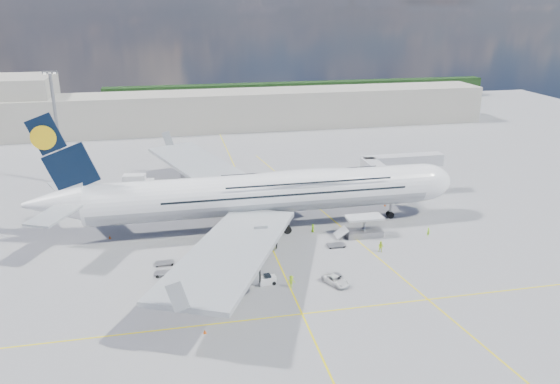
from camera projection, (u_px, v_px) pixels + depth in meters
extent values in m
plane|color=gray|center=(273.00, 251.00, 91.46)|extent=(300.00, 300.00, 0.00)
cube|color=yellow|center=(273.00, 251.00, 91.45)|extent=(0.25, 220.00, 0.01)
cube|color=yellow|center=(302.00, 314.00, 72.97)|extent=(120.00, 0.25, 0.01)
cube|color=yellow|center=(335.00, 222.00, 103.40)|extent=(14.16, 99.06, 0.01)
cylinder|color=white|center=(262.00, 193.00, 98.45)|extent=(62.00, 7.20, 7.20)
cylinder|color=#9EA0A5|center=(262.00, 194.00, 98.50)|extent=(60.76, 7.13, 7.13)
ellipsoid|color=white|center=(305.00, 180.00, 99.35)|extent=(36.00, 6.84, 3.76)
ellipsoid|color=white|center=(422.00, 182.00, 104.45)|extent=(11.52, 7.20, 7.20)
ellipsoid|color=black|center=(437.00, 178.00, 104.88)|extent=(3.84, 4.16, 1.44)
cone|color=white|center=(54.00, 203.00, 91.32)|extent=(10.00, 6.84, 6.84)
cube|color=black|center=(59.00, 152.00, 88.80)|extent=(11.02, 0.46, 14.61)
cylinder|color=yellow|center=(44.00, 137.00, 87.57)|extent=(4.00, 0.60, 4.00)
cube|color=#999EA3|center=(209.00, 171.00, 115.78)|extent=(25.49, 39.15, 3.35)
cube|color=#999EA3|center=(232.00, 250.00, 78.82)|extent=(25.49, 39.15, 3.35)
cylinder|color=#B7BABF|center=(237.00, 191.00, 110.61)|extent=(5.20, 3.50, 3.50)
cylinder|color=#B7BABF|center=(210.00, 177.00, 119.44)|extent=(5.20, 3.50, 3.50)
cylinder|color=#B7BABF|center=(258.00, 241.00, 87.51)|extent=(5.20, 3.50, 3.50)
cylinder|color=#B7BABF|center=(239.00, 274.00, 76.94)|extent=(5.20, 3.50, 3.50)
cylinder|color=gray|center=(391.00, 207.00, 104.81)|extent=(0.44, 0.44, 3.80)
cylinder|color=black|center=(390.00, 214.00, 105.32)|extent=(1.30, 0.90, 1.30)
cylinder|color=gray|center=(263.00, 217.00, 99.97)|extent=(0.56, 0.56, 3.80)
cylinder|color=black|center=(260.00, 218.00, 103.40)|extent=(1.50, 0.90, 1.50)
cube|color=#B7B7BC|center=(376.00, 170.00, 111.14)|extent=(3.00, 10.00, 2.60)
cube|color=#B7B7BC|center=(402.00, 161.00, 117.31)|extent=(18.00, 3.00, 2.60)
cylinder|color=gray|center=(378.00, 181.00, 115.47)|extent=(0.80, 0.80, 7.10)
cylinder|color=black|center=(377.00, 195.00, 116.49)|extent=(0.90, 0.80, 0.90)
cylinder|color=gray|center=(435.00, 174.00, 120.03)|extent=(1.00, 1.00, 7.10)
cube|color=gray|center=(434.00, 188.00, 121.06)|extent=(2.00, 2.00, 0.80)
cylinder|color=#B7B7BC|center=(383.00, 175.00, 107.63)|extent=(3.60, 3.60, 2.80)
cube|color=silver|center=(364.00, 217.00, 96.27)|extent=(6.50, 3.20, 0.35)
cube|color=gray|center=(363.00, 233.00, 97.24)|extent=(6.50, 3.20, 1.10)
cube|color=gray|center=(364.00, 225.00, 96.75)|extent=(0.22, 1.99, 3.00)
cylinder|color=black|center=(352.00, 238.00, 95.70)|extent=(0.70, 0.30, 0.70)
cube|color=silver|center=(341.00, 232.00, 96.28)|extent=(2.16, 2.60, 1.60)
cylinder|color=gray|center=(58.00, 130.00, 121.17)|extent=(0.70, 0.70, 25.00)
cube|color=gray|center=(50.00, 72.00, 116.98)|extent=(3.00, 0.40, 0.60)
cube|color=#B2AD9E|center=(217.00, 111.00, 177.25)|extent=(180.00, 16.00, 12.00)
cube|color=#193814|center=(302.00, 92.00, 227.23)|extent=(160.00, 6.00, 8.00)
cube|color=gray|center=(164.00, 263.00, 86.52)|extent=(3.08, 1.86, 0.18)
cylinder|color=black|center=(157.00, 266.00, 85.79)|extent=(0.43, 0.18, 0.43)
cylinder|color=black|center=(172.00, 261.00, 87.33)|extent=(0.43, 0.18, 0.43)
cube|color=gray|center=(204.00, 260.00, 87.17)|extent=(3.74, 2.81, 0.20)
cylinder|color=black|center=(196.00, 264.00, 86.34)|extent=(0.49, 0.20, 0.49)
cylinder|color=black|center=(212.00, 259.00, 88.09)|extent=(0.49, 0.20, 0.49)
cube|color=gray|center=(182.00, 287.00, 79.13)|extent=(3.34, 2.30, 0.18)
cylinder|color=black|center=(174.00, 291.00, 78.38)|extent=(0.45, 0.18, 0.45)
cylinder|color=black|center=(191.00, 285.00, 79.97)|extent=(0.45, 0.18, 0.45)
cube|color=silver|center=(182.00, 282.00, 78.87)|extent=(2.53, 2.01, 1.52)
cube|color=gray|center=(166.00, 273.00, 83.17)|extent=(3.65, 2.34, 0.20)
cylinder|color=black|center=(157.00, 277.00, 82.33)|extent=(0.50, 0.20, 0.50)
cylinder|color=black|center=(175.00, 271.00, 84.12)|extent=(0.50, 0.20, 0.50)
cube|color=gray|center=(333.00, 275.00, 82.59)|extent=(2.79, 1.81, 0.16)
cylinder|color=black|center=(327.00, 278.00, 81.95)|extent=(0.38, 0.16, 0.38)
cylinder|color=black|center=(338.00, 274.00, 83.31)|extent=(0.38, 0.16, 0.38)
cube|color=gray|center=(336.00, 245.00, 92.88)|extent=(3.10, 1.67, 0.18)
cylinder|color=black|center=(330.00, 248.00, 92.11)|extent=(0.45, 0.18, 0.45)
cylinder|color=black|center=(342.00, 243.00, 93.73)|extent=(0.45, 0.18, 0.45)
cube|color=silver|center=(267.00, 280.00, 80.44)|extent=(2.65, 1.49, 1.17)
cube|color=black|center=(267.00, 276.00, 80.20)|extent=(1.03, 1.19, 0.45)
cylinder|color=black|center=(262.00, 285.00, 79.92)|extent=(0.58, 0.23, 0.58)
cylinder|color=black|center=(273.00, 280.00, 81.19)|extent=(0.58, 0.23, 0.58)
cube|color=gray|center=(196.00, 184.00, 121.63)|extent=(6.99, 2.87, 2.12)
cube|color=silver|center=(192.00, 176.00, 120.82)|extent=(5.20, 2.89, 2.33)
cube|color=silver|center=(208.00, 179.00, 121.82)|extent=(2.02, 2.52, 1.69)
cube|color=black|center=(211.00, 178.00, 121.90)|extent=(0.26, 2.12, 0.95)
cylinder|color=black|center=(207.00, 187.00, 121.11)|extent=(1.16, 0.37, 1.16)
cylinder|color=black|center=(186.00, 185.00, 122.46)|extent=(1.16, 0.37, 1.16)
cube|color=#DF510B|center=(193.00, 179.00, 121.06)|extent=(5.26, 2.94, 0.53)
cube|color=gray|center=(138.00, 188.00, 119.52)|extent=(6.70, 3.19, 1.98)
cube|color=silver|center=(134.00, 180.00, 118.76)|extent=(5.04, 3.07, 2.18)
cube|color=silver|center=(150.00, 183.00, 119.70)|extent=(2.06, 2.49, 1.59)
cube|color=black|center=(153.00, 182.00, 119.77)|extent=(0.40, 1.99, 0.89)
cylinder|color=black|center=(149.00, 190.00, 119.03)|extent=(1.09, 0.35, 1.09)
cylinder|color=black|center=(129.00, 188.00, 120.29)|extent=(1.09, 0.35, 1.09)
imported|color=silver|center=(336.00, 280.00, 80.43)|extent=(3.87, 5.02, 1.27)
imported|color=#A8F619|center=(428.00, 232.00, 96.92)|extent=(0.69, 0.57, 1.62)
imported|color=#B4DE17|center=(381.00, 247.00, 90.61)|extent=(1.22, 1.16, 1.99)
imported|color=#CDF319|center=(197.00, 254.00, 88.38)|extent=(0.86, 1.05, 1.68)
imported|color=#94E217|center=(313.00, 228.00, 98.66)|extent=(0.68, 0.86, 1.55)
imported|color=#ADE418|center=(291.00, 282.00, 79.38)|extent=(1.30, 0.80, 1.94)
cone|color=#DF510B|center=(385.00, 205.00, 111.36)|extent=(0.44, 0.44, 0.56)
cube|color=#DF510B|center=(385.00, 206.00, 111.45)|extent=(0.38, 0.38, 0.03)
cone|color=#DF510B|center=(182.00, 216.00, 105.72)|extent=(0.43, 0.43, 0.55)
cube|color=#DF510B|center=(183.00, 217.00, 105.80)|extent=(0.37, 0.37, 0.03)
cone|color=#DF510B|center=(168.00, 185.00, 123.83)|extent=(0.37, 0.37, 0.48)
cube|color=#DF510B|center=(169.00, 186.00, 123.90)|extent=(0.32, 0.32, 0.03)
cone|color=#DF510B|center=(203.00, 247.00, 92.17)|extent=(0.48, 0.48, 0.62)
cube|color=#DF510B|center=(203.00, 248.00, 92.27)|extent=(0.42, 0.42, 0.03)
cone|color=#DF510B|center=(205.00, 331.00, 68.62)|extent=(0.44, 0.44, 0.55)
cube|color=#DF510B|center=(205.00, 333.00, 68.70)|extent=(0.38, 0.38, 0.03)
cone|color=#DF510B|center=(110.00, 237.00, 96.09)|extent=(0.45, 0.45, 0.57)
cube|color=#DF510B|center=(110.00, 238.00, 96.18)|extent=(0.39, 0.39, 0.03)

